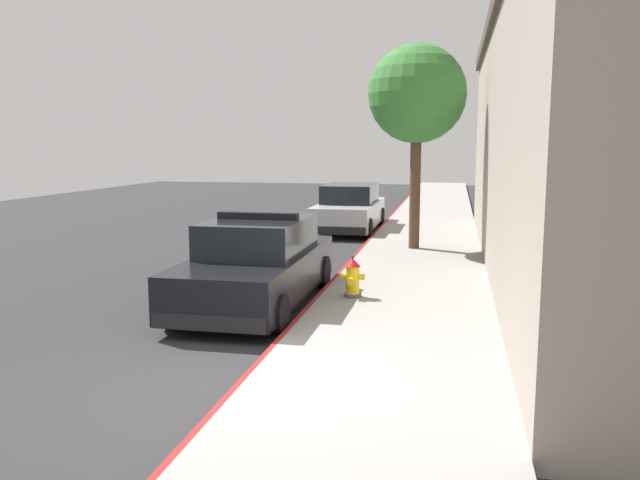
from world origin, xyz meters
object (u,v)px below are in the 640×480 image
Objects in this scene: parked_car_silver_ahead at (350,209)px; street_tree at (417,95)px; fire_hydrant at (353,278)px; police_cruiser at (258,264)px.

street_tree is at bearing -60.32° from parked_car_silver_ahead.
street_tree reaches higher than parked_car_silver_ahead.
parked_car_silver_ahead is at bearing 119.68° from street_tree.
fire_hydrant is at bearing -97.20° from street_tree.
fire_hydrant is (1.68, -10.04, -0.23)m from parked_car_silver_ahead.
police_cruiser reaches higher than fire_hydrant.
parked_car_silver_ahead reaches higher than fire_hydrant.
police_cruiser is 1.73m from fire_hydrant.
street_tree reaches higher than fire_hydrant.
street_tree is at bearing 68.26° from police_cruiser.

